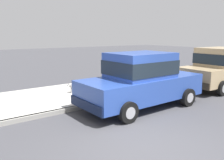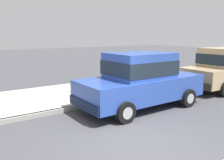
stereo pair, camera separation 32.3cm
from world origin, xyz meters
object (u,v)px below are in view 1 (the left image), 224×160
object	(u,v)px
car_tan_sedan	(221,68)
dog_grey	(76,86)
fire_hydrant	(137,83)
car_blue_sedan	(141,80)

from	to	relation	value
car_tan_sedan	dog_grey	xyz separation A→B (m)	(-2.80, -6.27, -0.55)
fire_hydrant	dog_grey	bearing A→B (deg)	-119.23
car_blue_sedan	fire_hydrant	xyz separation A→B (m)	(-1.51, 1.21, -0.51)
car_tan_sedan	dog_grey	size ratio (longest dim) A/B	6.80
car_blue_sedan	dog_grey	xyz separation A→B (m)	(-2.78, -1.05, -0.55)
dog_grey	fire_hydrant	bearing A→B (deg)	60.77
car_tan_sedan	fire_hydrant	xyz separation A→B (m)	(-1.53, -4.01, -0.51)
car_blue_sedan	car_tan_sedan	distance (m)	5.22
car_blue_sedan	car_tan_sedan	xyz separation A→B (m)	(0.02, 5.22, 0.00)
car_blue_sedan	fire_hydrant	world-z (taller)	car_blue_sedan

